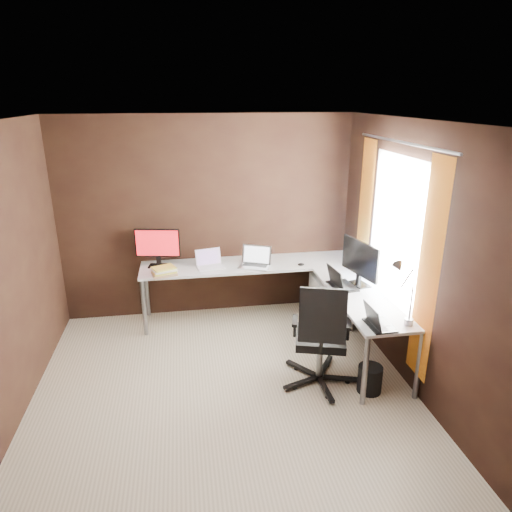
{
  "coord_description": "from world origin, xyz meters",
  "views": [
    {
      "loc": [
        -0.3,
        -3.73,
        2.69
      ],
      "look_at": [
        0.47,
        0.95,
        1.02
      ],
      "focal_mm": 32.0,
      "sensor_mm": 36.0,
      "label": 1
    }
  ],
  "objects_px": {
    "book_stack": "(164,271)",
    "laptop_white": "(210,263)",
    "monitor_left": "(158,245)",
    "monitor_right": "(360,261)",
    "desk_lamp": "(403,285)",
    "office_chair": "(320,355)",
    "drawer_pedestal": "(330,302)",
    "laptop_silver": "(255,262)",
    "laptop_black_big": "(340,283)",
    "wastebasket": "(370,379)",
    "laptop_black_small": "(377,322)"
  },
  "relations": [
    {
      "from": "drawer_pedestal",
      "to": "laptop_silver",
      "type": "height_order",
      "value": "laptop_silver"
    },
    {
      "from": "drawer_pedestal",
      "to": "desk_lamp",
      "type": "height_order",
      "value": "desk_lamp"
    },
    {
      "from": "monitor_right",
      "to": "laptop_black_big",
      "type": "height_order",
      "value": "monitor_right"
    },
    {
      "from": "laptop_silver",
      "to": "laptop_black_big",
      "type": "relative_size",
      "value": 1.17
    },
    {
      "from": "book_stack",
      "to": "wastebasket",
      "type": "relative_size",
      "value": 1.2
    },
    {
      "from": "monitor_left",
      "to": "office_chair",
      "type": "bearing_deg",
      "value": -35.73
    },
    {
      "from": "office_chair",
      "to": "drawer_pedestal",
      "type": "bearing_deg",
      "value": 84.09
    },
    {
      "from": "laptop_white",
      "to": "wastebasket",
      "type": "relative_size",
      "value": 1.31
    },
    {
      "from": "monitor_left",
      "to": "laptop_black_big",
      "type": "height_order",
      "value": "monitor_left"
    },
    {
      "from": "laptop_silver",
      "to": "book_stack",
      "type": "xyz_separation_m",
      "value": [
        -1.09,
        -0.1,
        -0.01
      ]
    },
    {
      "from": "book_stack",
      "to": "laptop_white",
      "type": "bearing_deg",
      "value": 17.22
    },
    {
      "from": "desk_lamp",
      "to": "laptop_silver",
      "type": "bearing_deg",
      "value": 107.67
    },
    {
      "from": "monitor_right",
      "to": "laptop_black_small",
      "type": "distance_m",
      "value": 0.98
    },
    {
      "from": "monitor_left",
      "to": "desk_lamp",
      "type": "xyz_separation_m",
      "value": [
        2.22,
        -1.84,
        0.11
      ]
    },
    {
      "from": "laptop_white",
      "to": "laptop_black_big",
      "type": "relative_size",
      "value": 0.95
    },
    {
      "from": "laptop_silver",
      "to": "laptop_black_big",
      "type": "distance_m",
      "value": 1.12
    },
    {
      "from": "laptop_silver",
      "to": "office_chair",
      "type": "bearing_deg",
      "value": -50.51
    },
    {
      "from": "monitor_left",
      "to": "desk_lamp",
      "type": "relative_size",
      "value": 0.91
    },
    {
      "from": "laptop_white",
      "to": "office_chair",
      "type": "distance_m",
      "value": 1.83
    },
    {
      "from": "desk_lamp",
      "to": "laptop_white",
      "type": "bearing_deg",
      "value": 118.2
    },
    {
      "from": "desk_lamp",
      "to": "office_chair",
      "type": "xyz_separation_m",
      "value": [
        -0.66,
        0.22,
        -0.78
      ]
    },
    {
      "from": "laptop_silver",
      "to": "laptop_black_big",
      "type": "bearing_deg",
      "value": -20.95
    },
    {
      "from": "laptop_black_small",
      "to": "office_chair",
      "type": "bearing_deg",
      "value": 56.18
    },
    {
      "from": "book_stack",
      "to": "wastebasket",
      "type": "bearing_deg",
      "value": -38.59
    },
    {
      "from": "laptop_black_small",
      "to": "office_chair",
      "type": "distance_m",
      "value": 0.68
    },
    {
      "from": "monitor_left",
      "to": "book_stack",
      "type": "relative_size",
      "value": 1.66
    },
    {
      "from": "monitor_left",
      "to": "laptop_black_small",
      "type": "relative_size",
      "value": 1.71
    },
    {
      "from": "laptop_white",
      "to": "desk_lamp",
      "type": "relative_size",
      "value": 0.59
    },
    {
      "from": "laptop_white",
      "to": "laptop_silver",
      "type": "height_order",
      "value": "laptop_silver"
    },
    {
      "from": "drawer_pedestal",
      "to": "office_chair",
      "type": "height_order",
      "value": "office_chair"
    },
    {
      "from": "monitor_left",
      "to": "laptop_silver",
      "type": "bearing_deg",
      "value": 1.11
    },
    {
      "from": "desk_lamp",
      "to": "wastebasket",
      "type": "bearing_deg",
      "value": 162.12
    },
    {
      "from": "laptop_white",
      "to": "drawer_pedestal",
      "type": "bearing_deg",
      "value": -24.52
    },
    {
      "from": "laptop_black_small",
      "to": "monitor_right",
      "type": "bearing_deg",
      "value": -13.59
    },
    {
      "from": "drawer_pedestal",
      "to": "laptop_silver",
      "type": "xyz_separation_m",
      "value": [
        -0.89,
        0.25,
        0.48
      ]
    },
    {
      "from": "monitor_left",
      "to": "laptop_silver",
      "type": "relative_size",
      "value": 1.23
    },
    {
      "from": "wastebasket",
      "to": "laptop_black_small",
      "type": "bearing_deg",
      "value": -100.97
    },
    {
      "from": "laptop_silver",
      "to": "drawer_pedestal",
      "type": "bearing_deg",
      "value": 8.13
    },
    {
      "from": "book_stack",
      "to": "monitor_left",
      "type": "bearing_deg",
      "value": 103.25
    },
    {
      "from": "laptop_black_small",
      "to": "desk_lamp",
      "type": "relative_size",
      "value": 0.53
    },
    {
      "from": "monitor_left",
      "to": "laptop_black_small",
      "type": "bearing_deg",
      "value": -33.09
    },
    {
      "from": "monitor_right",
      "to": "wastebasket",
      "type": "bearing_deg",
      "value": 154.24
    },
    {
      "from": "monitor_left",
      "to": "laptop_black_small",
      "type": "distance_m",
      "value": 2.75
    },
    {
      "from": "book_stack",
      "to": "wastebasket",
      "type": "height_order",
      "value": "book_stack"
    },
    {
      "from": "laptop_black_small",
      "to": "laptop_silver",
      "type": "bearing_deg",
      "value": 23.87
    },
    {
      "from": "laptop_white",
      "to": "monitor_right",
      "type": "bearing_deg",
      "value": -40.16
    },
    {
      "from": "monitor_left",
      "to": "monitor_right",
      "type": "distance_m",
      "value": 2.38
    },
    {
      "from": "drawer_pedestal",
      "to": "laptop_black_big",
      "type": "height_order",
      "value": "laptop_black_big"
    },
    {
      "from": "laptop_white",
      "to": "wastebasket",
      "type": "bearing_deg",
      "value": -62.97
    },
    {
      "from": "laptop_silver",
      "to": "desk_lamp",
      "type": "bearing_deg",
      "value": -33.44
    }
  ]
}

